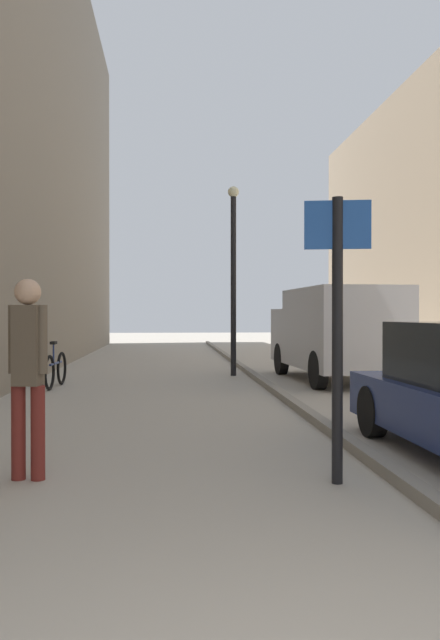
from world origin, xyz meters
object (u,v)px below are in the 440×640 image
(lamp_post, at_px, (233,267))
(pedestrian_main_foreground, at_px, (28,364))
(delivery_van, at_px, (335,331))
(street_sign_post, at_px, (337,313))
(bicycle_leaning, at_px, (56,369))

(lamp_post, bearing_deg, pedestrian_main_foreground, -106.76)
(pedestrian_main_foreground, bearing_deg, delivery_van, 67.70)
(street_sign_post, height_order, lamp_post, lamp_post)
(delivery_van, bearing_deg, lamp_post, 144.13)
(delivery_van, xyz_separation_m, bicycle_leaning, (-6.22, -0.80, -0.77))
(street_sign_post, distance_m, bicycle_leaning, 8.84)
(pedestrian_main_foreground, relative_size, street_sign_post, 0.72)
(street_sign_post, relative_size, lamp_post, 0.55)
(delivery_van, distance_m, street_sign_post, 8.97)
(delivery_van, bearing_deg, street_sign_post, -107.85)
(pedestrian_main_foreground, relative_size, delivery_van, 0.38)
(delivery_van, xyz_separation_m, lamp_post, (-2.22, 1.44, 1.57))
(delivery_van, relative_size, lamp_post, 1.03)
(delivery_van, height_order, street_sign_post, street_sign_post)
(lamp_post, bearing_deg, delivery_van, -33.05)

